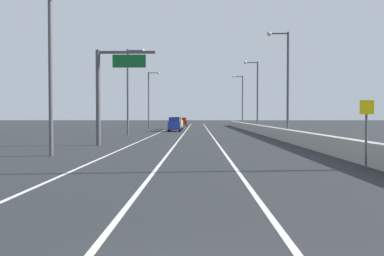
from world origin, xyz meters
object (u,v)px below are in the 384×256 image
at_px(lamp_post_right_second, 285,78).
at_px(lamp_post_left_far, 150,96).
at_px(overhead_sign_gantry, 107,85).
at_px(lamp_post_right_third, 256,91).
at_px(car_red_2, 182,122).
at_px(lamp_post_left_mid, 130,86).
at_px(lamp_post_right_fourth, 241,98).
at_px(car_yellow_1, 177,123).
at_px(lamp_post_left_near, 55,53).
at_px(car_blue_0, 175,124).
at_px(speed_advisory_sign, 366,129).

xyz_separation_m(lamp_post_right_second, lamp_post_left_far, (-16.97, 37.53, 0.00)).
xyz_separation_m(overhead_sign_gantry, lamp_post_right_third, (15.61, 29.96, 1.20)).
xyz_separation_m(overhead_sign_gantry, car_red_2, (3.65, 64.22, -3.77)).
relative_size(lamp_post_right_third, lamp_post_left_far, 1.00).
bearing_deg(lamp_post_left_mid, lamp_post_left_far, 91.14).
relative_size(lamp_post_right_fourth, car_yellow_1, 2.38).
distance_m(lamp_post_right_third, car_yellow_1, 16.07).
relative_size(lamp_post_right_third, lamp_post_left_near, 1.00).
height_order(lamp_post_left_near, car_blue_0, lamp_post_left_near).
bearing_deg(lamp_post_right_second, car_yellow_1, 110.39).
height_order(lamp_post_left_mid, lamp_post_left_far, same).
bearing_deg(lamp_post_right_second, lamp_post_left_far, 114.34).
bearing_deg(lamp_post_left_mid, lamp_post_right_third, 35.83).
distance_m(lamp_post_left_mid, car_yellow_1, 22.44).
distance_m(lamp_post_right_third, lamp_post_left_near, 42.49).
xyz_separation_m(lamp_post_left_far, car_red_2, (5.22, 19.25, -4.97)).
xyz_separation_m(lamp_post_left_mid, lamp_post_left_far, (-0.54, 27.02, 0.00)).
relative_size(lamp_post_right_second, lamp_post_left_mid, 1.00).
bearing_deg(speed_advisory_sign, lamp_post_left_near, 157.26).
distance_m(lamp_post_right_fourth, car_blue_0, 25.52).
xyz_separation_m(lamp_post_right_second, car_yellow_1, (-11.87, 31.93, -4.86)).
bearing_deg(car_red_2, lamp_post_right_fourth, -44.16).
distance_m(lamp_post_right_third, car_red_2, 36.63).
height_order(lamp_post_right_third, car_red_2, lamp_post_right_third).
relative_size(speed_advisory_sign, lamp_post_left_far, 0.29).
distance_m(lamp_post_right_second, car_blue_0, 26.35).
height_order(lamp_post_right_fourth, lamp_post_left_far, same).
height_order(speed_advisory_sign, lamp_post_left_far, lamp_post_left_far).
height_order(speed_advisory_sign, car_red_2, speed_advisory_sign).
bearing_deg(car_red_2, car_yellow_1, -90.27).
bearing_deg(overhead_sign_gantry, lamp_post_left_near, -97.28).
bearing_deg(car_yellow_1, overhead_sign_gantry, -95.13).
height_order(overhead_sign_gantry, lamp_post_left_far, lamp_post_left_far).
bearing_deg(lamp_post_left_near, lamp_post_left_mid, 89.73).
xyz_separation_m(car_blue_0, car_yellow_1, (-0.14, 8.84, 0.01)).
height_order(lamp_post_left_mid, car_blue_0, lamp_post_left_mid).
xyz_separation_m(lamp_post_right_fourth, car_blue_0, (-12.07, -21.95, -4.87)).
distance_m(lamp_post_left_mid, car_red_2, 46.78).
distance_m(lamp_post_right_second, lamp_post_right_third, 22.52).
distance_m(lamp_post_right_third, car_blue_0, 12.91).
xyz_separation_m(lamp_post_right_fourth, lamp_post_left_near, (-16.90, -61.56, 0.00)).
height_order(speed_advisory_sign, lamp_post_right_third, lamp_post_right_third).
relative_size(lamp_post_left_near, car_yellow_1, 2.38).
distance_m(overhead_sign_gantry, lamp_post_right_fourth, 54.81).
bearing_deg(lamp_post_left_far, car_red_2, 74.82).
bearing_deg(lamp_post_left_mid, lamp_post_right_second, -32.59).
xyz_separation_m(overhead_sign_gantry, lamp_post_left_near, (-1.16, -9.08, 1.20)).
bearing_deg(car_blue_0, speed_advisory_sign, -77.06).
xyz_separation_m(speed_advisory_sign, car_yellow_1, (-10.72, 54.91, -0.70)).
height_order(lamp_post_right_third, lamp_post_left_far, same).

